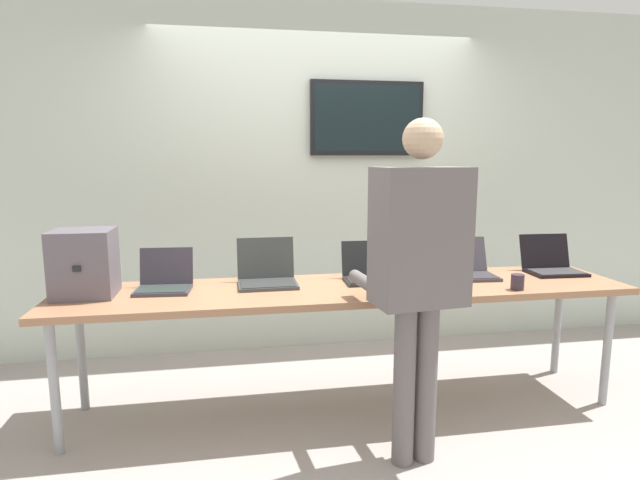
% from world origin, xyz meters
% --- Properties ---
extents(ground, '(8.00, 8.00, 0.04)m').
position_xyz_m(ground, '(0.00, 0.00, -0.02)').
color(ground, '#9C9490').
extents(back_wall, '(8.00, 0.11, 2.74)m').
position_xyz_m(back_wall, '(0.01, 1.13, 1.38)').
color(back_wall, beige).
rests_on(back_wall, ground).
extents(workbench, '(3.43, 0.70, 0.78)m').
position_xyz_m(workbench, '(0.00, 0.00, 0.73)').
color(workbench, '#9C6C4C').
rests_on(workbench, ground).
extents(equipment_box, '(0.32, 0.30, 0.38)m').
position_xyz_m(equipment_box, '(-1.50, 0.04, 0.97)').
color(equipment_box, '#5B545E').
rests_on(equipment_box, workbench).
extents(laptop_station_0, '(0.33, 0.29, 0.24)m').
position_xyz_m(laptop_station_0, '(-1.08, 0.10, 0.83)').
color(laptop_station_0, '#393541').
rests_on(laptop_station_0, workbench).
extents(laptop_station_1, '(0.36, 0.31, 0.27)m').
position_xyz_m(laptop_station_1, '(-0.48, 0.14, 0.84)').
color(laptop_station_1, '#383C3D').
rests_on(laptop_station_1, workbench).
extents(laptop_station_2, '(0.37, 0.29, 0.24)m').
position_xyz_m(laptop_station_2, '(0.19, 0.12, 0.83)').
color(laptop_station_2, black).
rests_on(laptop_station_2, workbench).
extents(laptop_station_3, '(0.33, 0.34, 0.24)m').
position_xyz_m(laptop_station_3, '(0.84, 0.13, 0.83)').
color(laptop_station_3, '#3B363F').
rests_on(laptop_station_3, workbench).
extents(laptop_station_4, '(0.36, 0.32, 0.25)m').
position_xyz_m(laptop_station_4, '(1.45, 0.13, 0.83)').
color(laptop_station_4, black).
rests_on(laptop_station_4, workbench).
extents(person, '(0.49, 0.63, 1.73)m').
position_xyz_m(person, '(0.21, -0.62, 1.05)').
color(person, '#655D5E').
rests_on(person, ground).
extents(coffee_mug, '(0.08, 0.08, 0.09)m').
position_xyz_m(coffee_mug, '(0.97, -0.25, 0.82)').
color(coffee_mug, '#322732').
rests_on(coffee_mug, workbench).
extents(paper_sheet, '(0.29, 0.35, 0.00)m').
position_xyz_m(paper_sheet, '(0.47, -0.17, 0.78)').
color(paper_sheet, white).
rests_on(paper_sheet, workbench).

